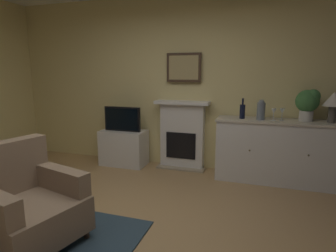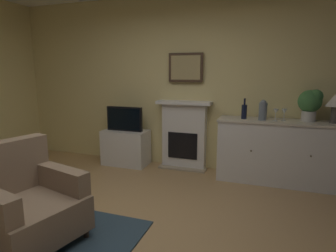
{
  "view_description": "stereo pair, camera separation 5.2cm",
  "coord_description": "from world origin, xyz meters",
  "px_view_note": "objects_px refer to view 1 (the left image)",
  "views": [
    {
      "loc": [
        1.17,
        -2.09,
        1.54
      ],
      "look_at": [
        0.3,
        0.58,
        1.0
      ],
      "focal_mm": 29.81,
      "sensor_mm": 36.0,
      "label": 1
    },
    {
      "loc": [
        1.22,
        -2.07,
        1.54
      ],
      "look_at": [
        0.3,
        0.58,
        1.0
      ],
      "focal_mm": 29.81,
      "sensor_mm": 36.0,
      "label": 2
    }
  ],
  "objects_px": {
    "vase_decorative": "(261,110)",
    "tv_cabinet": "(124,148)",
    "sideboard_cabinet": "(277,151)",
    "potted_plant_small": "(308,102)",
    "wine_glass_left": "(274,112)",
    "wine_glass_center": "(282,112)",
    "fireplace_unit": "(182,135)",
    "framed_picture": "(184,68)",
    "wine_bottle": "(242,111)",
    "table_lamp": "(334,101)",
    "armchair": "(25,204)",
    "tv_set": "(122,119)"
  },
  "relations": [
    {
      "from": "vase_decorative",
      "to": "tv_cabinet",
      "type": "relative_size",
      "value": 0.38
    },
    {
      "from": "sideboard_cabinet",
      "to": "potted_plant_small",
      "type": "height_order",
      "value": "potted_plant_small"
    },
    {
      "from": "wine_glass_left",
      "to": "wine_glass_center",
      "type": "bearing_deg",
      "value": 22.12
    },
    {
      "from": "fireplace_unit",
      "to": "framed_picture",
      "type": "bearing_deg",
      "value": 90.0
    },
    {
      "from": "tv_cabinet",
      "to": "fireplace_unit",
      "type": "bearing_deg",
      "value": 9.45
    },
    {
      "from": "tv_cabinet",
      "to": "vase_decorative",
      "type": "bearing_deg",
      "value": -1.73
    },
    {
      "from": "wine_bottle",
      "to": "tv_cabinet",
      "type": "distance_m",
      "value": 2.04
    },
    {
      "from": "table_lamp",
      "to": "armchair",
      "type": "distance_m",
      "value": 3.73
    },
    {
      "from": "fireplace_unit",
      "to": "tv_set",
      "type": "relative_size",
      "value": 1.77
    },
    {
      "from": "framed_picture",
      "to": "table_lamp",
      "type": "bearing_deg",
      "value": -6.15
    },
    {
      "from": "sideboard_cabinet",
      "to": "wine_glass_center",
      "type": "xyz_separation_m",
      "value": [
        0.03,
        -0.01,
        0.57
      ]
    },
    {
      "from": "fireplace_unit",
      "to": "sideboard_cabinet",
      "type": "distance_m",
      "value": 1.45
    },
    {
      "from": "fireplace_unit",
      "to": "sideboard_cabinet",
      "type": "xyz_separation_m",
      "value": [
        1.43,
        -0.18,
        -0.1
      ]
    },
    {
      "from": "vase_decorative",
      "to": "potted_plant_small",
      "type": "relative_size",
      "value": 0.65
    },
    {
      "from": "tv_set",
      "to": "potted_plant_small",
      "type": "xyz_separation_m",
      "value": [
        2.75,
        0.05,
        0.36
      ]
    },
    {
      "from": "wine_bottle",
      "to": "tv_set",
      "type": "xyz_separation_m",
      "value": [
        -1.91,
        0.01,
        -0.21
      ]
    },
    {
      "from": "wine_glass_center",
      "to": "tv_set",
      "type": "relative_size",
      "value": 0.27
    },
    {
      "from": "fireplace_unit",
      "to": "tv_set",
      "type": "height_order",
      "value": "fireplace_unit"
    },
    {
      "from": "tv_set",
      "to": "wine_glass_left",
      "type": "bearing_deg",
      "value": -1.06
    },
    {
      "from": "fireplace_unit",
      "to": "wine_glass_center",
      "type": "bearing_deg",
      "value": -7.18
    },
    {
      "from": "table_lamp",
      "to": "wine_bottle",
      "type": "relative_size",
      "value": 1.38
    },
    {
      "from": "table_lamp",
      "to": "sideboard_cabinet",
      "type": "bearing_deg",
      "value": -180.0
    },
    {
      "from": "vase_decorative",
      "to": "sideboard_cabinet",
      "type": "bearing_deg",
      "value": 11.31
    },
    {
      "from": "framed_picture",
      "to": "wine_glass_center",
      "type": "relative_size",
      "value": 3.33
    },
    {
      "from": "framed_picture",
      "to": "vase_decorative",
      "type": "xyz_separation_m",
      "value": [
        1.18,
        -0.27,
        -0.58
      ]
    },
    {
      "from": "fireplace_unit",
      "to": "potted_plant_small",
      "type": "xyz_separation_m",
      "value": [
        1.78,
        -0.13,
        0.6
      ]
    },
    {
      "from": "wine_glass_left",
      "to": "tv_set",
      "type": "height_order",
      "value": "wine_glass_left"
    },
    {
      "from": "wine_bottle",
      "to": "potted_plant_small",
      "type": "relative_size",
      "value": 0.67
    },
    {
      "from": "fireplace_unit",
      "to": "tv_set",
      "type": "bearing_deg",
      "value": -169.23
    },
    {
      "from": "fireplace_unit",
      "to": "potted_plant_small",
      "type": "relative_size",
      "value": 2.56
    },
    {
      "from": "table_lamp",
      "to": "wine_bottle",
      "type": "height_order",
      "value": "table_lamp"
    },
    {
      "from": "wine_bottle",
      "to": "armchair",
      "type": "bearing_deg",
      "value": -127.3
    },
    {
      "from": "wine_glass_left",
      "to": "fireplace_unit",
      "type": "bearing_deg",
      "value": 170.39
    },
    {
      "from": "vase_decorative",
      "to": "tv_cabinet",
      "type": "height_order",
      "value": "vase_decorative"
    },
    {
      "from": "tv_cabinet",
      "to": "tv_set",
      "type": "xyz_separation_m",
      "value": [
        -0.0,
        -0.02,
        0.49
      ]
    },
    {
      "from": "fireplace_unit",
      "to": "wine_glass_center",
      "type": "relative_size",
      "value": 6.67
    },
    {
      "from": "wine_glass_left",
      "to": "tv_set",
      "type": "bearing_deg",
      "value": 178.94
    },
    {
      "from": "wine_bottle",
      "to": "wine_glass_center",
      "type": "distance_m",
      "value": 0.53
    },
    {
      "from": "potted_plant_small",
      "to": "wine_glass_left",
      "type": "bearing_deg",
      "value": -167.21
    },
    {
      "from": "wine_glass_center",
      "to": "vase_decorative",
      "type": "relative_size",
      "value": 0.59
    },
    {
      "from": "framed_picture",
      "to": "table_lamp",
      "type": "relative_size",
      "value": 1.37
    },
    {
      "from": "fireplace_unit",
      "to": "wine_glass_left",
      "type": "relative_size",
      "value": 6.67
    },
    {
      "from": "table_lamp",
      "to": "wine_glass_center",
      "type": "xyz_separation_m",
      "value": [
        -0.61,
        -0.01,
        -0.16
      ]
    },
    {
      "from": "wine_bottle",
      "to": "tv_set",
      "type": "height_order",
      "value": "wine_bottle"
    },
    {
      "from": "framed_picture",
      "to": "potted_plant_small",
      "type": "height_order",
      "value": "framed_picture"
    },
    {
      "from": "framed_picture",
      "to": "tv_set",
      "type": "xyz_separation_m",
      "value": [
        -0.98,
        -0.23,
        -0.83
      ]
    },
    {
      "from": "tv_set",
      "to": "fireplace_unit",
      "type": "bearing_deg",
      "value": 10.77
    },
    {
      "from": "sideboard_cabinet",
      "to": "potted_plant_small",
      "type": "relative_size",
      "value": 3.94
    },
    {
      "from": "wine_bottle",
      "to": "armchair",
      "type": "distance_m",
      "value": 2.9
    },
    {
      "from": "wine_glass_left",
      "to": "potted_plant_small",
      "type": "height_order",
      "value": "potted_plant_small"
    }
  ]
}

